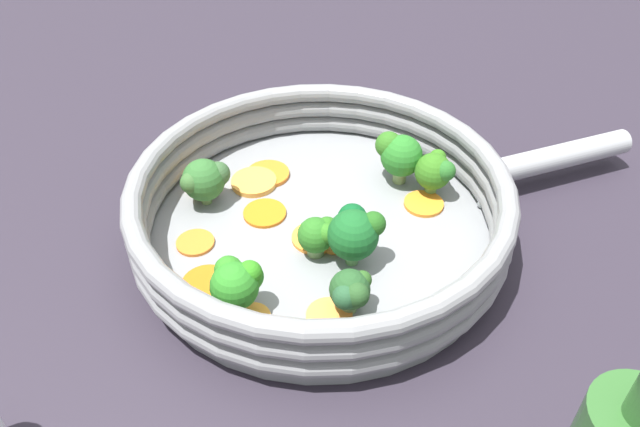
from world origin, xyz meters
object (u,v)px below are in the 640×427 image
object	(u,v)px
broccoli_floret_4	(356,231)
broccoli_floret_1	(398,154)
carrot_slice_5	(340,240)
carrot_slice_9	(204,185)
broccoli_floret_5	(351,291)
skillet	(320,232)
broccoli_floret_6	(320,234)
broccoli_floret_0	(205,180)
broccoli_floret_2	(435,171)
carrot_slice_6	(268,174)
carrot_slice_7	(424,204)
broccoli_floret_3	(237,282)
carrot_slice_10	(315,238)
carrot_slice_8	(195,243)
carrot_slice_4	(207,284)
carrot_slice_3	(254,182)
carrot_slice_2	(265,213)
carrot_slice_0	(329,316)
carrot_slice_1	(252,318)

from	to	relation	value
broccoli_floret_4	broccoli_floret_1	bearing A→B (deg)	-52.17
carrot_slice_5	carrot_slice_9	xyz separation A→B (m)	(0.14, 0.08, 0.00)
broccoli_floret_5	broccoli_floret_4	bearing A→B (deg)	-36.19
skillet	carrot_slice_9	distance (m)	0.13
broccoli_floret_5	broccoli_floret_6	size ratio (longest dim) A/B	1.06
broccoli_floret_0	broccoli_floret_5	bearing A→B (deg)	-166.28
skillet	broccoli_floret_2	bearing A→B (deg)	-96.55
carrot_slice_6	carrot_slice_7	distance (m)	0.17
broccoli_floret_3	carrot_slice_10	bearing A→B (deg)	-65.53
skillet	carrot_slice_8	size ratio (longest dim) A/B	9.49
carrot_slice_4	carrot_slice_5	bearing A→B (deg)	-94.51
broccoli_floret_4	carrot_slice_10	bearing A→B (deg)	23.54
carrot_slice_4	carrot_slice_5	xyz separation A→B (m)	(-0.01, -0.13, 0.00)
carrot_slice_3	broccoli_floret_6	xyz separation A→B (m)	(-0.12, -0.01, 0.02)
broccoli_floret_0	carrot_slice_10	bearing A→B (deg)	-146.95
carrot_slice_2	carrot_slice_10	distance (m)	0.06
broccoli_floret_0	broccoli_floret_5	size ratio (longest dim) A/B	1.25
carrot_slice_2	carrot_slice_7	xyz separation A→B (m)	(-0.07, -0.14, 0.00)
carrot_slice_2	carrot_slice_4	bearing A→B (deg)	125.12
carrot_slice_8	carrot_slice_0	bearing A→B (deg)	-155.40
broccoli_floret_6	carrot_slice_1	bearing A→B (deg)	114.50
carrot_slice_5	carrot_slice_8	world-z (taller)	carrot_slice_5
carrot_slice_2	broccoli_floret_5	distance (m)	0.15
carrot_slice_10	broccoli_floret_3	world-z (taller)	broccoli_floret_3
carrot_slice_10	carrot_slice_7	bearing A→B (deg)	-95.41
carrot_slice_8	broccoli_floret_3	bearing A→B (deg)	-178.25
carrot_slice_6	broccoli_floret_5	distance (m)	0.21
carrot_slice_5	broccoli_floret_2	xyz separation A→B (m)	(0.01, -0.12, 0.03)
broccoli_floret_6	broccoli_floret_2	bearing A→B (deg)	-82.77
broccoli_floret_6	skillet	bearing A→B (deg)	-30.45
broccoli_floret_1	broccoli_floret_3	bearing A→B (deg)	110.63
carrot_slice_10	broccoli_floret_3	distance (m)	0.11
broccoli_floret_0	broccoli_floret_2	world-z (taller)	broccoli_floret_0
carrot_slice_8	broccoli_floret_1	bearing A→B (deg)	-93.37
broccoli_floret_0	broccoli_floret_1	bearing A→B (deg)	-109.16
skillet	carrot_slice_5	bearing A→B (deg)	-170.59
carrot_slice_9	broccoli_floret_2	xyz separation A→B (m)	(-0.13, -0.20, 0.03)
carrot_slice_5	carrot_slice_6	distance (m)	0.13
carrot_slice_2	carrot_slice_8	xyz separation A→B (m)	(-0.01, 0.07, -0.00)
carrot_slice_3	carrot_slice_6	distance (m)	0.02
carrot_slice_8	broccoli_floret_1	world-z (taller)	broccoli_floret_1
carrot_slice_3	carrot_slice_6	world-z (taller)	carrot_slice_3
carrot_slice_8	carrot_slice_7	bearing A→B (deg)	-105.68
carrot_slice_2	carrot_slice_10	xyz separation A→B (m)	(-0.06, -0.03, 0.00)
carrot_slice_2	carrot_slice_7	distance (m)	0.16
broccoli_floret_5	carrot_slice_4	bearing A→B (deg)	46.46
carrot_slice_0	carrot_slice_9	size ratio (longest dim) A/B	1.07
skillet	carrot_slice_10	size ratio (longest dim) A/B	7.72
carrot_slice_9	carrot_slice_8	bearing A→B (deg)	152.61
carrot_slice_3	broccoli_floret_6	size ratio (longest dim) A/B	1.21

